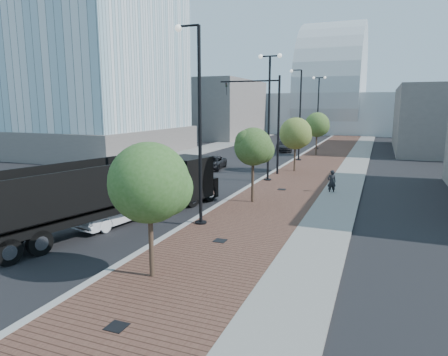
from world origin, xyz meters
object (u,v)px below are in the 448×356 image
(white_sedan, at_px, (115,210))
(dark_car_mid, at_px, (212,163))
(dump_truck, at_px, (144,191))
(pedestrian, at_px, (332,182))

(white_sedan, xyz_separation_m, dark_car_mid, (-2.25, 17.22, -0.11))
(dump_truck, bearing_deg, dark_car_mid, 114.11)
(white_sedan, distance_m, pedestrian, 13.93)
(dark_car_mid, bearing_deg, pedestrian, -38.43)
(pedestrian, bearing_deg, dark_car_mid, -55.09)
(dark_car_mid, xyz_separation_m, pedestrian, (11.19, -6.54, 0.21))
(dump_truck, distance_m, white_sedan, 2.04)
(dump_truck, distance_m, dark_car_mid, 15.58)
(dump_truck, height_order, dark_car_mid, dump_truck)
(white_sedan, distance_m, dark_car_mid, 17.37)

